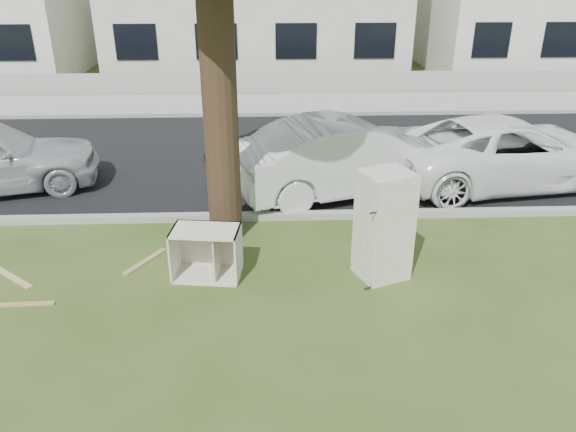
{
  "coord_description": "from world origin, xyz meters",
  "views": [
    {
      "loc": [
        0.3,
        -6.65,
        4.29
      ],
      "look_at": [
        0.59,
        0.6,
        0.91
      ],
      "focal_mm": 35.0,
      "sensor_mm": 36.0,
      "label": 1
    }
  ],
  "objects_px": {
    "car_center": "(349,157)",
    "car_right": "(509,152)",
    "fridge": "(384,225)",
    "cabinet": "(207,253)"
  },
  "relations": [
    {
      "from": "cabinet",
      "to": "car_center",
      "type": "xyz_separation_m",
      "value": [
        2.49,
        3.11,
        0.37
      ]
    },
    {
      "from": "car_center",
      "to": "car_right",
      "type": "distance_m",
      "value": 3.34
    },
    {
      "from": "cabinet",
      "to": "car_center",
      "type": "height_order",
      "value": "car_center"
    },
    {
      "from": "car_center",
      "to": "car_right",
      "type": "relative_size",
      "value": 0.92
    },
    {
      "from": "cabinet",
      "to": "car_right",
      "type": "relative_size",
      "value": 0.2
    },
    {
      "from": "car_center",
      "to": "car_right",
      "type": "xyz_separation_m",
      "value": [
        3.32,
        0.35,
        -0.06
      ]
    },
    {
      "from": "fridge",
      "to": "car_center",
      "type": "relative_size",
      "value": 0.36
    },
    {
      "from": "car_right",
      "to": "fridge",
      "type": "bearing_deg",
      "value": 128.75
    },
    {
      "from": "fridge",
      "to": "car_right",
      "type": "distance_m",
      "value": 4.8
    },
    {
      "from": "car_center",
      "to": "car_right",
      "type": "bearing_deg",
      "value": -101.49
    }
  ]
}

